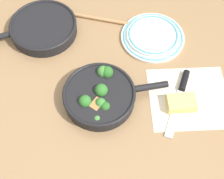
# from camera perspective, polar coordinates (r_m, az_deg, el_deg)

# --- Properties ---
(ground_plane) EXTENTS (14.00, 14.00, 0.00)m
(ground_plane) POSITION_cam_1_polar(r_m,az_deg,el_deg) (1.82, -0.00, -12.35)
(ground_plane) COLOR #424C51
(dining_table_red) EXTENTS (1.31, 1.01, 0.75)m
(dining_table_red) POSITION_cam_1_polar(r_m,az_deg,el_deg) (1.19, -0.00, -2.26)
(dining_table_red) COLOR olive
(dining_table_red) RESTS_ON ground_plane
(skillet_broccoli) EXTENTS (0.37, 0.25, 0.07)m
(skillet_broccoli) POSITION_cam_1_polar(r_m,az_deg,el_deg) (1.09, -2.22, -0.95)
(skillet_broccoli) COLOR black
(skillet_broccoli) RESTS_ON dining_table_red
(skillet_eggs) EXTENTS (0.40, 0.27, 0.05)m
(skillet_eggs) POSITION_cam_1_polar(r_m,az_deg,el_deg) (1.30, -12.55, 10.96)
(skillet_eggs) COLOR black
(skillet_eggs) RESTS_ON dining_table_red
(wooden_spoon) EXTENTS (0.40, 0.11, 0.02)m
(wooden_spoon) POSITION_cam_1_polar(r_m,az_deg,el_deg) (1.35, -5.95, 13.36)
(wooden_spoon) COLOR #A87A4C
(wooden_spoon) RESTS_ON dining_table_red
(parchment_sheet) EXTENTS (0.30, 0.27, 0.00)m
(parchment_sheet) POSITION_cam_1_polar(r_m,az_deg,el_deg) (1.15, 13.90, -1.48)
(parchment_sheet) COLOR beige
(parchment_sheet) RESTS_ON dining_table_red
(grater_knife) EXTENTS (0.11, 0.27, 0.02)m
(grater_knife) POSITION_cam_1_polar(r_m,az_deg,el_deg) (1.14, 12.45, -0.66)
(grater_knife) COLOR silver
(grater_knife) RESTS_ON dining_table_red
(cheese_block) EXTENTS (0.11, 0.08, 0.04)m
(cheese_block) POSITION_cam_1_polar(r_m,az_deg,el_deg) (1.11, 12.58, -2.45)
(cheese_block) COLOR #EACC66
(cheese_block) RESTS_ON dining_table_red
(dinner_plate_stack) EXTENTS (0.25, 0.25, 0.03)m
(dinner_plate_stack) POSITION_cam_1_polar(r_m,az_deg,el_deg) (1.27, 7.48, 9.64)
(dinner_plate_stack) COLOR silver
(dinner_plate_stack) RESTS_ON dining_table_red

